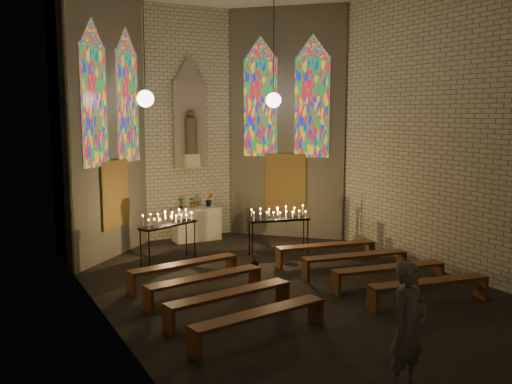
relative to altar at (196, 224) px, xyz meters
The scene contains 18 objects.
floor 5.47m from the altar, 90.00° to the right, with size 12.00×12.00×0.00m, color black.
room 3.83m from the altar, 90.00° to the right, with size 8.22×12.43×7.00m.
altar is the anchor object (origin of this frame).
flower_vase_left 0.84m from the altar, behind, with size 0.18×0.12×0.35m, color #4C723F.
flower_vase_center 0.69m from the altar, 131.97° to the left, with size 0.34×0.29×0.38m, color #4C723F.
flower_vase_right 0.84m from the altar, ahead, with size 0.23×0.18×0.42m, color #4C723F.
aisle_flower_pot 3.61m from the altar, 88.37° to the right, with size 0.21×0.21×0.37m, color #4C723F.
votive_stand_left 2.65m from the altar, 128.08° to the right, with size 1.72×1.05×1.25m.
votive_stand_right 3.04m from the altar, 63.79° to the right, with size 1.72×0.73×1.23m.
pew_left_0 4.49m from the altar, 115.49° to the right, with size 2.67×0.78×0.51m.
pew_right_0 4.49m from the altar, 64.51° to the right, with size 2.67×0.78×0.51m.
pew_left_1 5.60m from the altar, 110.20° to the right, with size 2.67×0.78×0.51m.
pew_right_1 5.60m from the altar, 69.80° to the right, with size 2.67×0.78×0.51m.
pew_left_2 6.74m from the altar, 106.67° to the right, with size 2.67×0.78×0.51m.
pew_right_2 6.74m from the altar, 73.33° to the right, with size 2.67×0.78×0.51m.
pew_left_3 7.90m from the altar, 104.17° to the right, with size 2.67×0.78×0.51m.
pew_right_3 7.90m from the altar, 75.83° to the right, with size 2.67×0.78×0.51m.
visitor 10.21m from the altar, 95.28° to the right, with size 0.67×0.44×1.83m, color #4B4C56.
Camera 1 is at (-6.33, -10.38, 3.85)m, focal length 40.00 mm.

